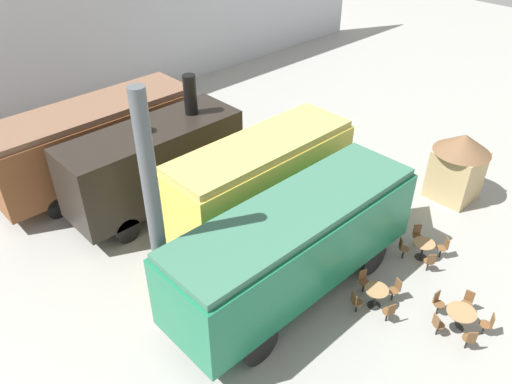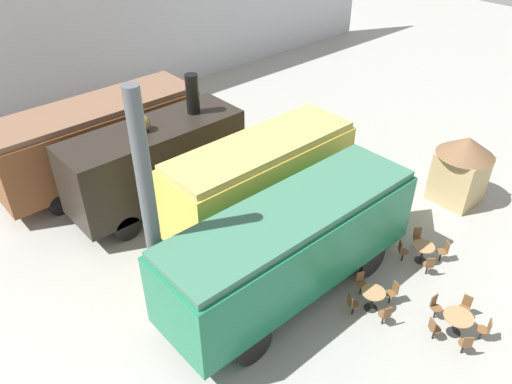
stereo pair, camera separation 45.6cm
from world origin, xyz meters
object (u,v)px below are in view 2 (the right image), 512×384
object	(u,v)px
passenger_coach_vintage	(261,180)
cafe_table_mid	(458,320)
cafe_table_near	(423,250)
cafe_chair_0	(417,237)
visitor_person	(362,193)
passenger_coach_wooden	(99,137)
cafe_table_far	(373,296)
ticket_kiosk	(462,166)
steam_locomotive	(156,160)
streamlined_locomotive	(308,233)

from	to	relation	value
passenger_coach_vintage	cafe_table_mid	bearing A→B (deg)	-83.67
cafe_table_near	cafe_chair_0	bearing A→B (deg)	48.35
cafe_table_near	visitor_person	bearing A→B (deg)	76.76
cafe_chair_0	visitor_person	size ratio (longest dim) A/B	0.55
cafe_chair_0	passenger_coach_wooden	bearing A→B (deg)	-110.80
cafe_table_far	ticket_kiosk	size ratio (longest dim) A/B	0.26
cafe_table_mid	cafe_table_far	size ratio (longest dim) A/B	1.16
steam_locomotive	cafe_table_mid	bearing A→B (deg)	-75.75
cafe_table_mid	cafe_chair_0	world-z (taller)	cafe_chair_0
cafe_table_near	cafe_table_far	world-z (taller)	cafe_table_far
cafe_chair_0	cafe_table_mid	bearing A→B (deg)	1.76
cafe_chair_0	cafe_table_near	bearing A→B (deg)	-0.00
passenger_coach_vintage	cafe_chair_0	bearing A→B (deg)	-54.20
streamlined_locomotive	cafe_table_far	world-z (taller)	streamlined_locomotive
steam_locomotive	cafe_table_mid	world-z (taller)	steam_locomotive
cafe_table_mid	cafe_chair_0	xyz separation A→B (m)	(2.62, 3.14, -0.09)
cafe_table_near	cafe_table_far	distance (m)	3.24
steam_locomotive	streamlined_locomotive	size ratio (longest dim) A/B	0.66
passenger_coach_wooden	cafe_chair_0	size ratio (longest dim) A/B	10.42
passenger_coach_wooden	steam_locomotive	xyz separation A→B (m)	(0.76, -3.48, 0.08)
ticket_kiosk	cafe_table_far	bearing A→B (deg)	-168.93
passenger_coach_vintage	cafe_chair_0	distance (m)	6.23
cafe_table_near	cafe_table_far	bearing A→B (deg)	-176.11
steam_locomotive	cafe_chair_0	size ratio (longest dim) A/B	8.40
passenger_coach_wooden	cafe_table_mid	size ratio (longest dim) A/B	10.00
visitor_person	passenger_coach_vintage	bearing A→B (deg)	152.77
cafe_chair_0	ticket_kiosk	bearing A→B (deg)	141.90
passenger_coach_vintage	visitor_person	size ratio (longest dim) A/B	4.78
passenger_coach_vintage	cafe_table_near	size ratio (longest dim) A/B	9.69
streamlined_locomotive	cafe_table_far	bearing A→B (deg)	-73.22
cafe_table_near	visitor_person	distance (m)	3.58
cafe_table_far	visitor_person	xyz separation A→B (m)	(4.05, 3.69, 0.29)
cafe_chair_0	cafe_table_far	bearing A→B (deg)	-36.41
streamlined_locomotive	cafe_table_near	bearing A→B (deg)	-28.22
cafe_table_mid	ticket_kiosk	distance (m)	7.70
cafe_table_far	cafe_chair_0	size ratio (longest dim) A/B	0.90
cafe_table_near	cafe_chair_0	xyz separation A→B (m)	(0.51, 0.57, -0.03)
passenger_coach_wooden	streamlined_locomotive	world-z (taller)	passenger_coach_wooden
steam_locomotive	cafe_table_near	xyz separation A→B (m)	(5.15, -9.38, -1.63)
passenger_coach_wooden	cafe_chair_0	world-z (taller)	passenger_coach_wooden
streamlined_locomotive	visitor_person	bearing A→B (deg)	15.97
cafe_table_near	visitor_person	size ratio (longest dim) A/B	0.49
passenger_coach_vintage	cafe_table_near	world-z (taller)	passenger_coach_vintage
visitor_person	cafe_table_mid	bearing A→B (deg)	-115.89
cafe_table_far	ticket_kiosk	world-z (taller)	ticket_kiosk
passenger_coach_vintage	cafe_table_mid	xyz separation A→B (m)	(0.89, -8.00, -1.60)
cafe_table_near	visitor_person	xyz separation A→B (m)	(0.82, 3.47, 0.32)
passenger_coach_wooden	visitor_person	size ratio (longest dim) A/B	5.70
passenger_coach_vintage	streamlined_locomotive	xyz separation A→B (m)	(-0.93, -3.32, -0.04)
cafe_chair_0	visitor_person	bearing A→B (deg)	-144.44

